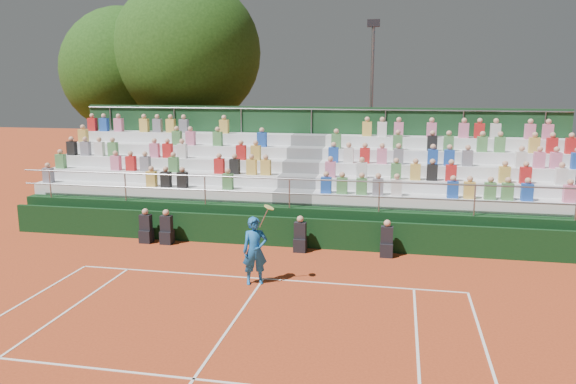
% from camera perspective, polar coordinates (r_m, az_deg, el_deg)
% --- Properties ---
extents(ground, '(90.00, 90.00, 0.00)m').
position_cam_1_polar(ground, '(15.88, -2.49, -8.81)').
color(ground, '#B0411D').
rests_on(ground, ground).
extents(courtside_wall, '(20.00, 0.15, 1.00)m').
position_cam_1_polar(courtside_wall, '(18.71, -0.18, -4.08)').
color(courtside_wall, black).
rests_on(courtside_wall, ground).
extents(line_officials, '(8.51, 0.40, 1.19)m').
position_cam_1_polar(line_officials, '(18.58, -4.24, -4.30)').
color(line_officials, black).
rests_on(line_officials, ground).
extents(grandstand, '(20.00, 5.20, 4.40)m').
position_cam_1_polar(grandstand, '(21.67, 1.57, -0.38)').
color(grandstand, black).
rests_on(grandstand, ground).
extents(tennis_player, '(0.93, 0.67, 2.22)m').
position_cam_1_polar(tennis_player, '(15.26, -3.38, -5.97)').
color(tennis_player, '#175FAD').
rests_on(tennis_player, ground).
extents(tree_west, '(6.31, 6.31, 9.13)m').
position_cam_1_polar(tree_west, '(30.47, -16.30, 11.76)').
color(tree_west, '#382214').
rests_on(tree_west, ground).
extents(tree_east, '(7.12, 7.12, 10.36)m').
position_cam_1_polar(tree_east, '(28.59, -10.17, 13.75)').
color(tree_east, '#382214').
rests_on(tree_east, ground).
extents(floodlight_mast, '(0.60, 0.25, 8.36)m').
position_cam_1_polar(floodlight_mast, '(28.51, 8.49, 9.93)').
color(floodlight_mast, gray).
rests_on(floodlight_mast, ground).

